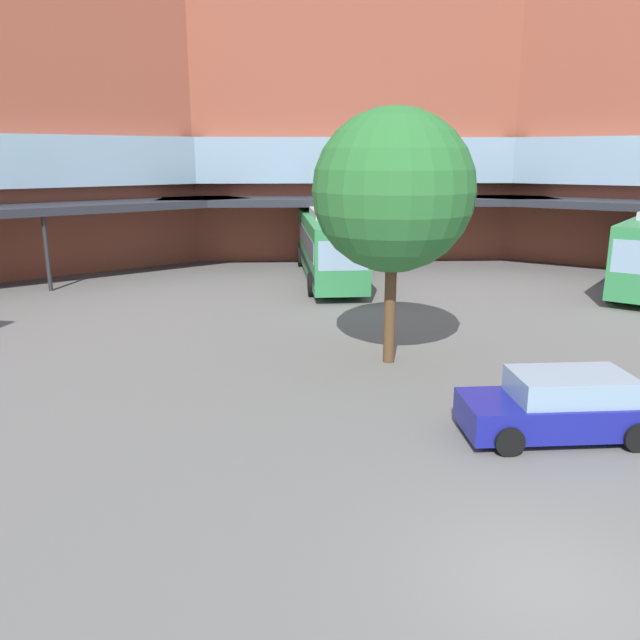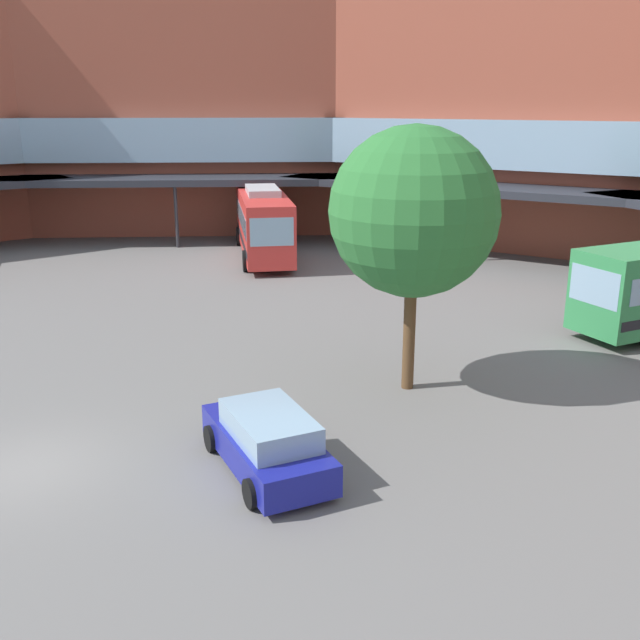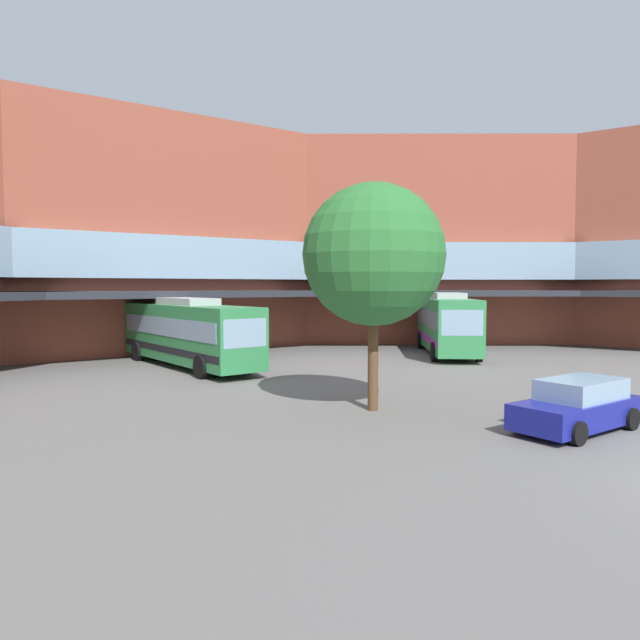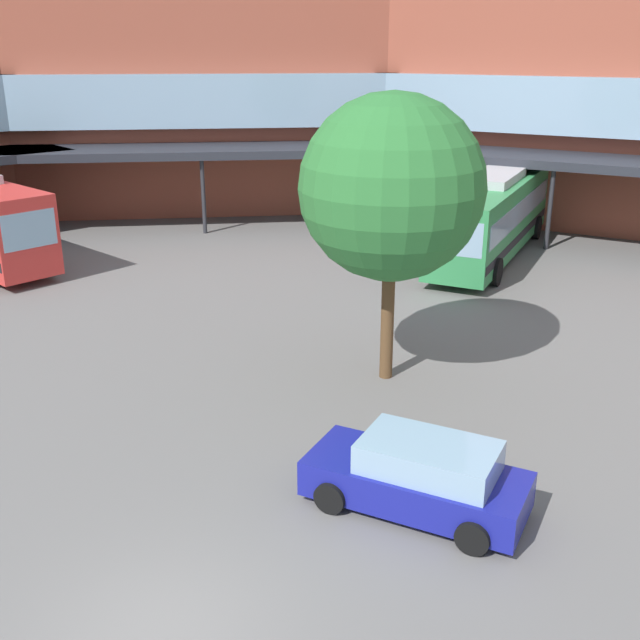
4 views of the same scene
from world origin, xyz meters
name	(u,v)px [view 2 (image 2 of 4)]	position (x,y,z in m)	size (l,w,h in m)	color
ground_plane	(27,469)	(0.00, 0.00, 0.00)	(117.68, 117.68, 0.00)	slate
station_building	(505,131)	(0.00, 18.22, 7.31)	(74.81, 48.34, 15.15)	#9E4C38
bus_2	(263,222)	(-15.99, 18.99, 1.95)	(10.31, 7.73, 3.85)	red
parked_car	(267,441)	(3.79, 4.27, 0.74)	(4.72, 2.94, 1.53)	navy
plaza_tree	(414,212)	(2.46, 10.58, 5.32)	(4.86, 4.86, 7.77)	brown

